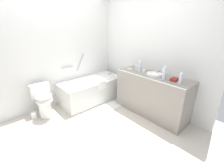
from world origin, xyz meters
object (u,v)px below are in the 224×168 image
at_px(toilet, 44,101).
at_px(amenity_basket, 174,79).
at_px(drinking_glass_1, 137,68).
at_px(bath_mat, 107,108).
at_px(sink_basin, 154,74).
at_px(toilet_paper_roll, 34,116).
at_px(sink_faucet, 159,72).
at_px(drinking_glass_0, 144,71).
at_px(water_bottle_0, 181,79).
at_px(water_bottle_2, 164,73).
at_px(water_bottle_1, 140,67).
at_px(soap_dish, 130,69).
at_px(bathtub, 92,89).

distance_m(toilet, amenity_basket, 2.55).
height_order(drinking_glass_1, bath_mat, drinking_glass_1).
height_order(sink_basin, toilet_paper_roll, sink_basin).
relative_size(sink_basin, sink_faucet, 1.94).
bearing_deg(drinking_glass_0, water_bottle_0, -92.38).
relative_size(water_bottle_0, water_bottle_2, 0.81).
xyz_separation_m(water_bottle_1, amenity_basket, (0.05, -0.75, -0.09)).
relative_size(drinking_glass_0, toilet_paper_roll, 0.67).
relative_size(sink_basin, water_bottle_2, 1.20).
distance_m(water_bottle_0, soap_dish, 1.15).
bearing_deg(bathtub, drinking_glass_1, -56.95).
height_order(sink_basin, soap_dish, sink_basin).
xyz_separation_m(sink_basin, amenity_basket, (0.01, -0.40, 0.00)).
bearing_deg(water_bottle_2, bathtub, 107.45).
bearing_deg(amenity_basket, water_bottle_0, -115.35).
xyz_separation_m(drinking_glass_0, amenity_basket, (0.03, -0.64, -0.02)).
bearing_deg(water_bottle_0, toilet, 130.55).
height_order(toilet, water_bottle_1, water_bottle_1).
distance_m(bathtub, toilet, 1.15).
bearing_deg(sink_basin, drinking_glass_0, 95.60).
relative_size(sink_basin, water_bottle_0, 1.49).
bearing_deg(drinking_glass_1, bath_mat, 148.93).
bearing_deg(sink_faucet, drinking_glass_0, 130.01).
relative_size(bathtub, water_bottle_0, 7.74).
height_order(toilet, drinking_glass_1, drinking_glass_1).
relative_size(drinking_glass_1, soap_dish, 1.12).
relative_size(bathtub, drinking_glass_0, 17.48).
bearing_deg(bathtub, sink_faucet, -61.44).
height_order(sink_faucet, water_bottle_2, water_bottle_2).
bearing_deg(water_bottle_0, water_bottle_2, 91.84).
height_order(sink_basin, drinking_glass_0, drinking_glass_0).
height_order(water_bottle_1, toilet_paper_roll, water_bottle_1).
height_order(water_bottle_0, drinking_glass_1, water_bottle_0).
bearing_deg(amenity_basket, sink_faucet, 67.77).
xyz_separation_m(drinking_glass_0, soap_dish, (-0.01, 0.38, -0.03)).
relative_size(bathtub, amenity_basket, 10.95).
bearing_deg(drinking_glass_1, water_bottle_1, -117.00).
distance_m(sink_faucet, bath_mat, 1.39).
distance_m(drinking_glass_0, bath_mat, 1.18).
relative_size(bathtub, toilet, 2.22).
distance_m(water_bottle_0, toilet_paper_roll, 2.89).
height_order(soap_dish, bath_mat, soap_dish).
bearing_deg(water_bottle_1, soap_dish, 90.10).
distance_m(sink_faucet, soap_dish, 0.64).
xyz_separation_m(bathtub, sink_faucet, (0.74, -1.36, 0.60)).
distance_m(water_bottle_0, amenity_basket, 0.17).
xyz_separation_m(sink_basin, drinking_glass_1, (0.02, 0.46, 0.03)).
bearing_deg(water_bottle_1, toilet_paper_roll, 149.23).
bearing_deg(bathtub, bath_mat, -87.15).
bearing_deg(toilet, sink_faucet, 56.56).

